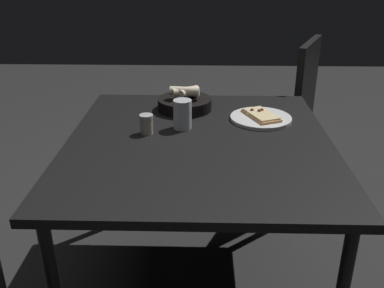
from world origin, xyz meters
name	(u,v)px	position (x,y,z in m)	size (l,w,h in m)	color
ground	(198,286)	(0.00, 0.00, 0.00)	(8.00, 8.00, 0.00)	#282828
dining_table	(199,153)	(0.00, 0.00, 0.65)	(1.08, 0.98, 0.70)	black
pizza_plate	(261,117)	(-0.21, 0.25, 0.71)	(0.25, 0.25, 0.04)	white
bread_basket	(185,102)	(-0.33, -0.07, 0.74)	(0.24, 0.24, 0.11)	black
beer_glass	(183,116)	(-0.11, -0.07, 0.76)	(0.07, 0.07, 0.12)	silver
pepper_shaker	(147,125)	(-0.05, -0.20, 0.74)	(0.05, 0.05, 0.08)	#BFB299
chair_near	(283,111)	(-0.85, 0.47, 0.51)	(0.58, 0.58, 0.92)	black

